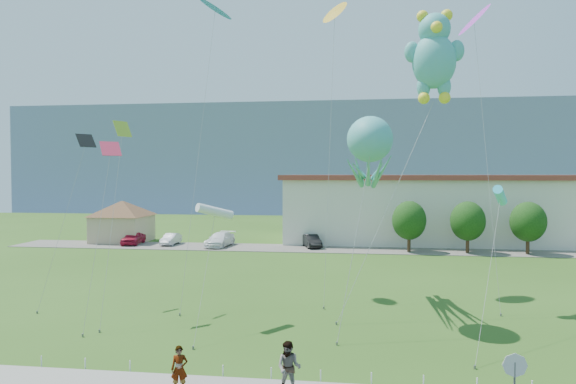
{
  "coord_description": "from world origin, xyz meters",
  "views": [
    {
      "loc": [
        4.35,
        -21.45,
        8.3
      ],
      "look_at": [
        0.46,
        8.0,
        7.26
      ],
      "focal_mm": 32.0,
      "sensor_mm": 36.0,
      "label": 1
    }
  ],
  "objects": [
    {
      "name": "pavilion",
      "position": [
        -24.0,
        38.0,
        3.02
      ],
      "size": [
        9.2,
        9.2,
        5.0
      ],
      "color": "tan",
      "rests_on": "ground"
    },
    {
      "name": "small_kite_pink",
      "position": [
        -9.78,
        6.42,
        8.77
      ],
      "size": [
        1.29,
        4.74,
        10.22
      ],
      "color": "#D83050",
      "rests_on": "ground"
    },
    {
      "name": "parking_strip",
      "position": [
        0.0,
        35.0,
        0.03
      ],
      "size": [
        70.0,
        6.0,
        0.06
      ],
      "primitive_type": "cube",
      "color": "#59544C",
      "rests_on": "ground"
    },
    {
      "name": "tree_far",
      "position": [
        22.0,
        34.0,
        3.39
      ],
      "size": [
        3.6,
        3.6,
        5.47
      ],
      "color": "#3F2B19",
      "rests_on": "ground"
    },
    {
      "name": "teddy_bear_kite",
      "position": [
        9.2,
        11.91,
        15.82
      ],
      "size": [
        7.77,
        6.51,
        18.59
      ],
      "color": "#45ABAC",
      "rests_on": "ground"
    },
    {
      "name": "pedestrian_right",
      "position": [
        1.91,
        -2.74,
        1.08
      ],
      "size": [
        1.06,
        0.88,
        1.96
      ],
      "primitive_type": "imported",
      "rotation": [
        0.0,
        0.0,
        -0.16
      ],
      "color": "gray",
      "rests_on": "sidewalk"
    },
    {
      "name": "small_kite_cyan",
      "position": [
        12.19,
        7.83,
        7.07
      ],
      "size": [
        3.1,
        8.11,
        7.56
      ],
      "color": "#37D3F8",
      "rests_on": "ground"
    },
    {
      "name": "small_kite_white",
      "position": [
        -3.45,
        6.3,
        6.17
      ],
      "size": [
        0.5,
        5.77,
        6.65
      ],
      "color": "white",
      "rests_on": "ground"
    },
    {
      "name": "tree_near",
      "position": [
        10.0,
        34.0,
        3.39
      ],
      "size": [
        3.6,
        3.6,
        5.47
      ],
      "color": "#3F2B19",
      "rests_on": "ground"
    },
    {
      "name": "small_kite_orange",
      "position": [
        2.75,
        16.8,
        19.74
      ],
      "size": [
        1.8,
        7.93,
        20.98
      ],
      "color": "gold",
      "rests_on": "ground"
    },
    {
      "name": "hill_ridge",
      "position": [
        0.0,
        120.0,
        12.5
      ],
      "size": [
        160.0,
        50.0,
        25.0
      ],
      "primitive_type": "cube",
      "color": "slate",
      "rests_on": "ground"
    },
    {
      "name": "parked_car_white",
      "position": [
        -11.0,
        35.32,
        0.84
      ],
      "size": [
        2.85,
        5.6,
        1.56
      ],
      "primitive_type": "imported",
      "rotation": [
        0.0,
        0.0,
        -0.13
      ],
      "color": "white",
      "rests_on": "parking_strip"
    },
    {
      "name": "small_kite_black",
      "position": [
        -13.17,
        9.52,
        9.36
      ],
      "size": [
        2.11,
        4.01,
        10.91
      ],
      "color": "black",
      "rests_on": "ground"
    },
    {
      "name": "ground",
      "position": [
        0.0,
        0.0,
        0.0
      ],
      "size": [
        160.0,
        160.0,
        0.0
      ],
      "primitive_type": "plane",
      "color": "#2C5016",
      "rests_on": "ground"
    },
    {
      "name": "warehouse",
      "position": [
        26.0,
        44.0,
        4.12
      ],
      "size": [
        61.0,
        15.0,
        8.2
      ],
      "color": "beige",
      "rests_on": "ground"
    },
    {
      "name": "tree_mid",
      "position": [
        16.0,
        34.0,
        3.39
      ],
      "size": [
        3.6,
        3.6,
        5.47
      ],
      "color": "#3F2B19",
      "rests_on": "ground"
    },
    {
      "name": "parked_car_black",
      "position": [
        -0.56,
        35.96,
        0.77
      ],
      "size": [
        2.78,
        4.55,
        1.41
      ],
      "primitive_type": "imported",
      "rotation": [
        0.0,
        0.0,
        0.32
      ],
      "color": "black",
      "rests_on": "parking_strip"
    },
    {
      "name": "rope_fence",
      "position": [
        0.0,
        -1.3,
        0.25
      ],
      "size": [
        26.05,
        0.05,
        0.5
      ],
      "color": "white",
      "rests_on": "ground"
    },
    {
      "name": "stop_sign",
      "position": [
        9.5,
        -4.21,
        1.87
      ],
      "size": [
        0.8,
        0.07,
        2.5
      ],
      "color": "slate",
      "rests_on": "ground"
    },
    {
      "name": "small_kite_purple",
      "position": [
        12.4,
        15.4,
        18.46
      ],
      "size": [
        1.8,
        6.68,
        19.63
      ],
      "color": "purple",
      "rests_on": "ground"
    },
    {
      "name": "parked_car_silver",
      "position": [
        -17.08,
        35.97,
        0.7
      ],
      "size": [
        1.41,
        3.92,
        1.29
      ],
      "primitive_type": "imported",
      "rotation": [
        0.0,
        0.0,
        -0.01
      ],
      "color": "#BAB9C1",
      "rests_on": "parking_strip"
    },
    {
      "name": "parked_car_red",
      "position": [
        -21.58,
        35.74,
        0.85
      ],
      "size": [
        2.24,
        4.75,
        1.57
      ],
      "primitive_type": "imported",
      "rotation": [
        0.0,
        0.0,
        0.09
      ],
      "color": "#B71635",
      "rests_on": "parking_strip"
    },
    {
      "name": "small_kite_blue",
      "position": [
        -5.89,
        15.13,
        19.83
      ],
      "size": [
        1.8,
        8.89,
        21.09
      ],
      "color": "#2784DF",
      "rests_on": "ground"
    },
    {
      "name": "small_kite_yellow",
      "position": [
        -10.0,
        8.45,
        9.87
      ],
      "size": [
        1.91,
        6.18,
        11.57
      ],
      "color": "#A5C02D",
      "rests_on": "ground"
    },
    {
      "name": "pedestrian_left",
      "position": [
        -2.21,
        -3.09,
        0.96
      ],
      "size": [
        0.7,
        0.54,
        1.73
      ],
      "primitive_type": "imported",
      "rotation": [
        0.0,
        0.0,
        0.22
      ],
      "color": "gray",
      "rests_on": "sidewalk"
    },
    {
      "name": "octopus_kite",
      "position": [
        5.13,
        8.99,
        9.49
      ],
      "size": [
        2.99,
        11.23,
        11.54
      ],
      "color": "#45ABAC",
      "rests_on": "ground"
    }
  ]
}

